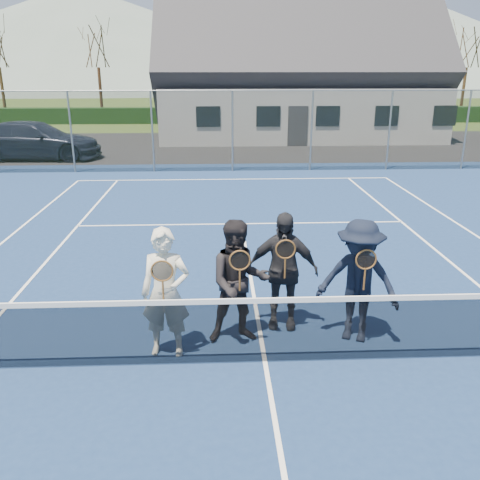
{
  "coord_description": "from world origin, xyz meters",
  "views": [
    {
      "loc": [
        -0.61,
        -5.91,
        3.76
      ],
      "look_at": [
        -0.27,
        1.5,
        1.25
      ],
      "focal_mm": 38.0,
      "sensor_mm": 36.0,
      "label": 1
    }
  ],
  "objects": [
    {
      "name": "ground",
      "position": [
        0.0,
        20.0,
        0.0
      ],
      "size": [
        220.0,
        220.0,
        0.0
      ],
      "primitive_type": "plane",
      "color": "#364C1B",
      "rests_on": "ground"
    },
    {
      "name": "player_b",
      "position": [
        -0.32,
        0.63,
        0.92
      ],
      "size": [
        0.93,
        0.76,
        1.8
      ],
      "color": "black",
      "rests_on": "court_surface"
    },
    {
      "name": "hedge_row",
      "position": [
        0.0,
        32.0,
        0.55
      ],
      "size": [
        40.0,
        1.2,
        1.1
      ],
      "primitive_type": "cube",
      "color": "black",
      "rests_on": "ground"
    },
    {
      "name": "tree_b",
      "position": [
        -9.0,
        33.0,
        5.79
      ],
      "size": [
        3.2,
        3.2,
        7.77
      ],
      "color": "#361E13",
      "rests_on": "ground"
    },
    {
      "name": "court_markings",
      "position": [
        0.0,
        0.0,
        0.02
      ],
      "size": [
        11.03,
        23.83,
        0.01
      ],
      "color": "white",
      "rests_on": "court_surface"
    },
    {
      "name": "court_surface",
      "position": [
        0.0,
        0.0,
        0.01
      ],
      "size": [
        30.0,
        30.0,
        0.02
      ],
      "primitive_type": "cube",
      "color": "navy",
      "rests_on": "ground"
    },
    {
      "name": "player_d",
      "position": [
        1.36,
        0.59,
        0.92
      ],
      "size": [
        1.33,
        1.07,
        1.8
      ],
      "color": "black",
      "rests_on": "court_surface"
    },
    {
      "name": "tree_d",
      "position": [
        12.0,
        33.0,
        5.79
      ],
      "size": [
        3.2,
        3.2,
        7.77
      ],
      "color": "#322012",
      "rests_on": "ground"
    },
    {
      "name": "hill_west",
      "position": [
        -25.0,
        95.0,
        9.0
      ],
      "size": [
        110.0,
        110.0,
        18.0
      ],
      "primitive_type": "cone",
      "color": "slate",
      "rests_on": "ground"
    },
    {
      "name": "tree_e",
      "position": [
        18.0,
        33.0,
        5.79
      ],
      "size": [
        3.2,
        3.2,
        7.77
      ],
      "color": "#362213",
      "rests_on": "ground"
    },
    {
      "name": "player_c",
      "position": [
        0.34,
        1.04,
        0.92
      ],
      "size": [
        1.11,
        0.6,
        1.8
      ],
      "color": "#222327",
      "rests_on": "court_surface"
    },
    {
      "name": "perimeter_fence",
      "position": [
        0.0,
        13.5,
        1.52
      ],
      "size": [
        30.07,
        0.07,
        3.02
      ],
      "color": "slate",
      "rests_on": "ground"
    },
    {
      "name": "tarmac_carpark",
      "position": [
        -4.0,
        20.0,
        0.01
      ],
      "size": [
        40.0,
        12.0,
        0.01
      ],
      "primitive_type": "cube",
      "color": "black",
      "rests_on": "ground"
    },
    {
      "name": "tennis_net",
      "position": [
        0.0,
        0.0,
        0.54
      ],
      "size": [
        11.68,
        0.08,
        1.1
      ],
      "color": "slate",
      "rests_on": "ground"
    },
    {
      "name": "tree_c",
      "position": [
        2.0,
        33.0,
        5.79
      ],
      "size": [
        3.2,
        3.2,
        7.77
      ],
      "color": "#3A2715",
      "rests_on": "ground"
    },
    {
      "name": "car_c",
      "position": [
        -8.47,
        16.69,
        0.8
      ],
      "size": [
        5.63,
        2.47,
        1.61
      ],
      "primitive_type": "imported",
      "rotation": [
        0.0,
        0.0,
        1.53
      ],
      "color": "#181D30",
      "rests_on": "ground"
    },
    {
      "name": "player_a",
      "position": [
        -1.31,
        0.3,
        0.92
      ],
      "size": [
        0.69,
        0.52,
        1.8
      ],
      "color": "silver",
      "rests_on": "court_surface"
    },
    {
      "name": "clubhouse",
      "position": [
        4.0,
        24.0,
        3.99
      ],
      "size": [
        15.6,
        8.2,
        7.7
      ],
      "color": "silver",
      "rests_on": "ground"
    },
    {
      "name": "hill_centre",
      "position": [
        20.0,
        95.0,
        11.0
      ],
      "size": [
        120.0,
        120.0,
        22.0
      ],
      "primitive_type": "cone",
      "color": "slate",
      "rests_on": "ground"
    }
  ]
}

